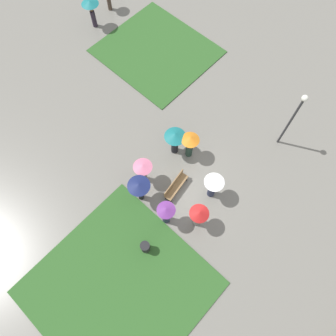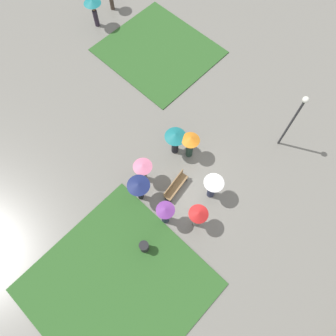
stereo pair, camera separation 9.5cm
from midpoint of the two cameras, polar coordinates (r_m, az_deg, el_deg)
name	(u,v)px [view 1 (the left image)]	position (r m, az deg, el deg)	size (l,w,h in m)	color
ground_plane	(194,189)	(17.83, 4.41, -3.74)	(90.00, 90.00, 0.00)	slate
lawn_patch_near	(119,288)	(16.82, -8.67, -19.89)	(7.56, 7.51, 0.06)	#2D5B26
lawn_patch_far	(157,51)	(23.14, -2.10, 19.67)	(6.32, 6.93, 0.06)	#2D5B26
park_bench	(175,185)	(17.36, 1.12, -3.06)	(1.75, 0.66, 0.90)	brown
lamp_post	(294,115)	(17.81, 21.01, 8.64)	(0.32, 0.32, 4.31)	#2D2D30
trash_bin	(145,247)	(16.55, -4.14, -13.60)	(0.48, 0.48, 0.83)	#232326
crowd_person_red	(199,216)	(16.09, 5.17, -8.28)	(0.97, 0.97, 1.86)	slate
crowd_person_teal	(175,139)	(17.55, 1.07, 5.13)	(1.16, 1.16, 1.88)	black
crowd_person_purple	(166,213)	(16.15, -0.49, -7.88)	(0.92, 0.92, 1.88)	#282D47
crowd_person_navy	(139,188)	(16.32, -5.20, -3.40)	(1.15, 1.15, 1.90)	black
crowd_person_pink	(143,169)	(16.90, -4.51, -0.25)	(1.00, 1.00, 1.77)	slate
crowd_person_white	(213,185)	(16.65, 7.75, -2.95)	(1.03, 1.03, 1.90)	#282D47
crowd_person_orange	(190,143)	(17.54, 3.69, 4.36)	(0.98, 0.98, 1.91)	#1E3328
lone_walker_mid_plaza	(91,7)	(24.40, -13.40, 25.57)	(1.14, 1.14, 1.98)	#2D2333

